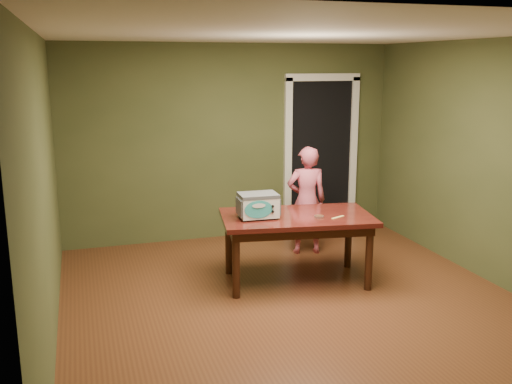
% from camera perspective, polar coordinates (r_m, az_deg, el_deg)
% --- Properties ---
extents(floor, '(5.00, 5.00, 0.00)m').
position_cam_1_polar(floor, '(5.73, 4.26, -11.37)').
color(floor, '#5C301A').
rests_on(floor, ground).
extents(room_shell, '(4.52, 5.02, 2.61)m').
position_cam_1_polar(room_shell, '(5.27, 4.57, 5.83)').
color(room_shell, '#484D29').
rests_on(room_shell, ground).
extents(doorway, '(1.10, 0.66, 2.25)m').
position_cam_1_polar(doorway, '(8.40, 5.66, 3.92)').
color(doorway, black).
rests_on(doorway, ground).
extents(dining_table, '(1.72, 1.13, 0.75)m').
position_cam_1_polar(dining_table, '(6.15, 4.09, -3.22)').
color(dining_table, '#380F0C').
rests_on(dining_table, floor).
extents(toy_oven, '(0.44, 0.31, 0.26)m').
position_cam_1_polar(toy_oven, '(5.96, 0.21, -1.28)').
color(toy_oven, '#4C4F54').
rests_on(toy_oven, dining_table).
extents(baking_pan, '(0.10, 0.10, 0.02)m').
position_cam_1_polar(baking_pan, '(6.04, 6.33, -2.44)').
color(baking_pan, silver).
rests_on(baking_pan, dining_table).
extents(spatula, '(0.17, 0.10, 0.01)m').
position_cam_1_polar(spatula, '(6.06, 8.19, -2.52)').
color(spatula, '#F8D76B').
rests_on(spatula, dining_table).
extents(child, '(0.54, 0.41, 1.35)m').
position_cam_1_polar(child, '(7.09, 5.08, -0.85)').
color(child, '#C85269').
rests_on(child, floor).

